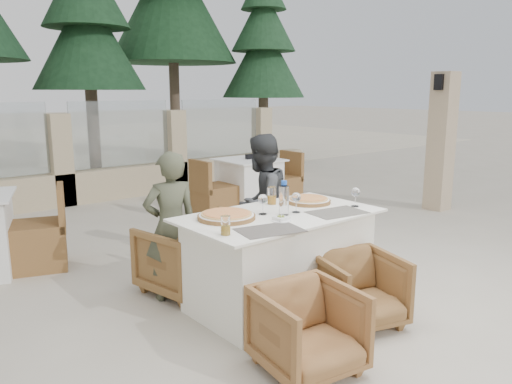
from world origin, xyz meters
TOP-DOWN VIEW (x-y plane):
  - ground at (0.00, 0.00)m, footprint 80.00×80.00m
  - perimeter_wall_far at (0.00, 4.80)m, footprint 10.00×0.34m
  - lantern_pillar at (4.20, 1.00)m, footprint 0.34×0.34m
  - pine_centre at (1.50, 7.20)m, footprint 2.20×2.20m
  - pine_mid_right at (3.80, 7.80)m, footprint 2.99×2.99m
  - pine_far_right at (5.50, 6.50)m, footprint 1.98×1.98m
  - dining_table at (0.10, -0.01)m, footprint 1.60×0.90m
  - placemat_near_left at (-0.28, -0.32)m, footprint 0.50×0.39m
  - placemat_near_right at (0.48, -0.27)m, footprint 0.49×0.37m
  - pizza_left at (-0.32, 0.14)m, footprint 0.48×0.48m
  - pizza_right at (0.56, 0.12)m, footprint 0.44×0.44m
  - water_bottle at (0.10, -0.05)m, footprint 0.09×0.09m
  - wine_glass_centre at (-0.02, 0.06)m, footprint 0.09×0.09m
  - wine_glass_near at (0.23, -0.06)m, footprint 0.09×0.09m
  - wine_glass_corner at (0.76, -0.23)m, footprint 0.10×0.10m
  - beer_glass_left at (-0.59, -0.21)m, footprint 0.08×0.08m
  - beer_glass_right at (0.28, 0.29)m, footprint 0.10×0.10m
  - olive_dish at (-0.05, -0.18)m, footprint 0.13×0.13m
  - armchair_far_left at (-0.35, 0.74)m, footprint 0.75×0.77m
  - armchair_far_right at (0.46, 0.64)m, footprint 0.89×0.90m
  - armchair_near_left at (-0.43, -0.85)m, footprint 0.67×0.68m
  - armchair_near_right at (0.33, -0.64)m, footprint 0.73×0.74m
  - diner_left at (-0.50, 0.68)m, footprint 0.51×0.40m
  - diner_right at (0.51, 0.71)m, footprint 0.78×0.69m
  - bg_table_b at (1.95, 2.67)m, footprint 1.66×0.86m

SIDE VIEW (x-z plane):
  - ground at x=0.00m, z-range 0.00..0.00m
  - armchair_near_right at x=0.33m, z-range 0.00..0.54m
  - armchair_near_left at x=-0.43m, z-range 0.00..0.55m
  - armchair_far_left at x=-0.35m, z-range 0.00..0.60m
  - armchair_far_right at x=0.46m, z-range 0.00..0.64m
  - dining_table at x=0.10m, z-range 0.00..0.77m
  - bg_table_b at x=1.95m, z-range 0.00..0.77m
  - diner_left at x=-0.50m, z-range 0.00..1.25m
  - diner_right at x=0.51m, z-range 0.00..1.33m
  - placemat_near_left at x=-0.28m, z-range 0.77..0.77m
  - placemat_near_right at x=0.48m, z-range 0.77..0.77m
  - olive_dish at x=-0.05m, z-range 0.77..0.81m
  - pizza_right at x=0.56m, z-range 0.77..0.82m
  - pizza_left at x=-0.32m, z-range 0.77..0.83m
  - perimeter_wall_far at x=0.00m, z-range 0.00..1.60m
  - beer_glass_left at x=-0.59m, z-range 0.77..0.90m
  - beer_glass_right at x=0.28m, z-range 0.77..0.92m
  - wine_glass_centre at x=-0.02m, z-range 0.77..0.95m
  - wine_glass_near at x=0.23m, z-range 0.77..0.95m
  - wine_glass_corner at x=0.76m, z-range 0.77..0.95m
  - water_bottle at x=0.10m, z-range 0.77..1.04m
  - lantern_pillar at x=4.20m, z-range 0.00..2.00m
  - pine_far_right at x=5.50m, z-range 0.00..4.50m
  - pine_centre at x=1.50m, z-range 0.00..5.00m
  - pine_mid_right at x=3.80m, z-range 0.00..6.80m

